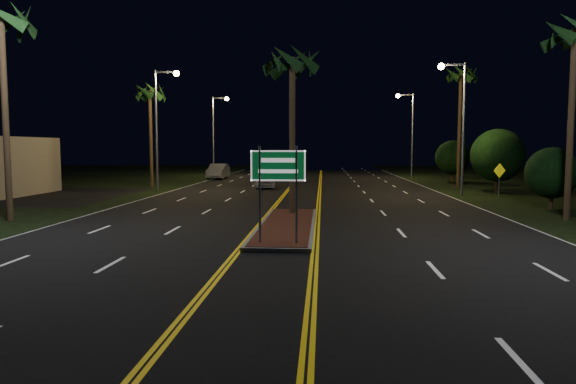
# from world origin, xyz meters

# --- Properties ---
(ground) EXTENTS (120.00, 120.00, 0.00)m
(ground) POSITION_xyz_m (0.00, 0.00, 0.00)
(ground) COLOR black
(ground) RESTS_ON ground
(median_island) EXTENTS (2.25, 10.25, 0.17)m
(median_island) POSITION_xyz_m (0.00, 7.00, 0.08)
(median_island) COLOR gray
(median_island) RESTS_ON ground
(highway_sign) EXTENTS (1.80, 0.08, 3.20)m
(highway_sign) POSITION_xyz_m (0.00, 2.80, 2.40)
(highway_sign) COLOR gray
(highway_sign) RESTS_ON ground
(streetlight_left_mid) EXTENTS (1.91, 0.44, 9.00)m
(streetlight_left_mid) POSITION_xyz_m (-10.61, 24.00, 5.66)
(streetlight_left_mid) COLOR gray
(streetlight_left_mid) RESTS_ON ground
(streetlight_left_far) EXTENTS (1.91, 0.44, 9.00)m
(streetlight_left_far) POSITION_xyz_m (-10.61, 44.00, 5.66)
(streetlight_left_far) COLOR gray
(streetlight_left_far) RESTS_ON ground
(streetlight_right_mid) EXTENTS (1.91, 0.44, 9.00)m
(streetlight_right_mid) POSITION_xyz_m (10.61, 22.00, 5.66)
(streetlight_right_mid) COLOR gray
(streetlight_right_mid) RESTS_ON ground
(streetlight_right_far) EXTENTS (1.91, 0.44, 9.00)m
(streetlight_right_far) POSITION_xyz_m (10.61, 42.00, 5.66)
(streetlight_right_far) COLOR gray
(streetlight_right_far) RESTS_ON ground
(palm_median) EXTENTS (2.40, 2.40, 8.30)m
(palm_median) POSITION_xyz_m (0.00, 10.50, 7.28)
(palm_median) COLOR #382819
(palm_median) RESTS_ON ground
(palm_left_near) EXTENTS (2.40, 2.40, 9.80)m
(palm_left_near) POSITION_xyz_m (-12.50, 8.00, 8.68)
(palm_left_near) COLOR #382819
(palm_left_near) RESTS_ON ground
(palm_left_far) EXTENTS (2.40, 2.40, 8.80)m
(palm_left_far) POSITION_xyz_m (-12.80, 28.00, 7.75)
(palm_left_far) COLOR #382819
(palm_left_far) RESTS_ON ground
(palm_right_near) EXTENTS (2.40, 2.40, 9.30)m
(palm_right_near) POSITION_xyz_m (12.50, 10.00, 8.21)
(palm_right_near) COLOR #382819
(palm_right_near) RESTS_ON ground
(palm_right_far) EXTENTS (2.40, 2.40, 10.30)m
(palm_right_far) POSITION_xyz_m (12.80, 30.00, 9.14)
(palm_right_far) COLOR #382819
(palm_right_far) RESTS_ON ground
(shrub_near) EXTENTS (2.70, 2.70, 3.30)m
(shrub_near) POSITION_xyz_m (13.50, 14.00, 1.95)
(shrub_near) COLOR #382819
(shrub_near) RESTS_ON ground
(shrub_mid) EXTENTS (3.78, 3.78, 4.62)m
(shrub_mid) POSITION_xyz_m (14.00, 24.00, 2.73)
(shrub_mid) COLOR #382819
(shrub_mid) RESTS_ON ground
(shrub_far) EXTENTS (3.24, 3.24, 3.96)m
(shrub_far) POSITION_xyz_m (13.80, 36.00, 2.34)
(shrub_far) COLOR #382819
(shrub_far) RESTS_ON ground
(car_near) EXTENTS (2.72, 4.89, 1.54)m
(car_near) POSITION_xyz_m (-3.29, 27.51, 0.77)
(car_near) COLOR silver
(car_near) RESTS_ON ground
(car_far) EXTENTS (2.37, 5.53, 1.84)m
(car_far) POSITION_xyz_m (-9.50, 39.27, 0.92)
(car_far) COLOR #B7BAC2
(car_far) RESTS_ON ground
(warning_sign) EXTENTS (0.87, 0.42, 2.26)m
(warning_sign) POSITION_xyz_m (12.99, 20.49, 1.45)
(warning_sign) COLOR gray
(warning_sign) RESTS_ON ground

